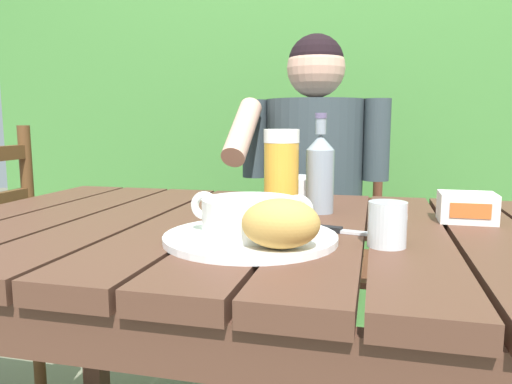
{
  "coord_description": "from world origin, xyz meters",
  "views": [
    {
      "loc": [
        0.23,
        -0.93,
        0.96
      ],
      "look_at": [
        0.01,
        -0.04,
        0.83
      ],
      "focal_mm": 34.35,
      "sensor_mm": 36.0,
      "label": 1
    }
  ],
  "objects_px": {
    "chair_near_diner": "(318,248)",
    "table_knife": "(340,231)",
    "butter_tub": "(467,207)",
    "person_eating": "(311,192)",
    "water_glass_small": "(387,224)",
    "diner_bowl": "(296,188)",
    "soup_bowl": "(250,215)",
    "bread_roll": "(281,224)",
    "beer_bottle": "(320,172)",
    "serving_plate": "(250,238)",
    "beer_glass": "(281,172)"
  },
  "relations": [
    {
      "from": "beer_bottle",
      "to": "water_glass_small",
      "type": "bearing_deg",
      "value": -62.73
    },
    {
      "from": "chair_near_diner",
      "to": "soup_bowl",
      "type": "bearing_deg",
      "value": -90.21
    },
    {
      "from": "chair_near_diner",
      "to": "table_knife",
      "type": "bearing_deg",
      "value": -81.21
    },
    {
      "from": "beer_bottle",
      "to": "diner_bowl",
      "type": "height_order",
      "value": "beer_bottle"
    },
    {
      "from": "serving_plate",
      "to": "beer_glass",
      "type": "distance_m",
      "value": 0.27
    },
    {
      "from": "person_eating",
      "to": "serving_plate",
      "type": "relative_size",
      "value": 4.17
    },
    {
      "from": "chair_near_diner",
      "to": "diner_bowl",
      "type": "bearing_deg",
      "value": -90.0
    },
    {
      "from": "person_eating",
      "to": "water_glass_small",
      "type": "distance_m",
      "value": 0.82
    },
    {
      "from": "water_glass_small",
      "to": "person_eating",
      "type": "bearing_deg",
      "value": 105.91
    },
    {
      "from": "bread_roll",
      "to": "water_glass_small",
      "type": "relative_size",
      "value": 1.77
    },
    {
      "from": "person_eating",
      "to": "beer_bottle",
      "type": "distance_m",
      "value": 0.53
    },
    {
      "from": "chair_near_diner",
      "to": "soup_bowl",
      "type": "xyz_separation_m",
      "value": [
        -0.0,
        -1.01,
        0.32
      ]
    },
    {
      "from": "beer_bottle",
      "to": "table_knife",
      "type": "xyz_separation_m",
      "value": [
        0.06,
        -0.19,
        -0.09
      ]
    },
    {
      "from": "serving_plate",
      "to": "table_knife",
      "type": "xyz_separation_m",
      "value": [
        0.14,
        0.1,
        -0.0
      ]
    },
    {
      "from": "diner_bowl",
      "to": "chair_near_diner",
      "type": "bearing_deg",
      "value": 90.0
    },
    {
      "from": "water_glass_small",
      "to": "butter_tub",
      "type": "distance_m",
      "value": 0.29
    },
    {
      "from": "soup_bowl",
      "to": "chair_near_diner",
      "type": "bearing_deg",
      "value": 89.79
    },
    {
      "from": "beer_glass",
      "to": "beer_bottle",
      "type": "bearing_deg",
      "value": 26.62
    },
    {
      "from": "bread_roll",
      "to": "beer_bottle",
      "type": "bearing_deg",
      "value": 87.45
    },
    {
      "from": "table_knife",
      "to": "diner_bowl",
      "type": "xyz_separation_m",
      "value": [
        -0.14,
        0.37,
        0.02
      ]
    },
    {
      "from": "butter_tub",
      "to": "diner_bowl",
      "type": "bearing_deg",
      "value": 151.54
    },
    {
      "from": "chair_near_diner",
      "to": "table_knife",
      "type": "relative_size",
      "value": 6.46
    },
    {
      "from": "soup_bowl",
      "to": "serving_plate",
      "type": "bearing_deg",
      "value": -90.0
    },
    {
      "from": "beer_bottle",
      "to": "water_glass_small",
      "type": "xyz_separation_m",
      "value": [
        0.14,
        -0.27,
        -0.05
      ]
    },
    {
      "from": "diner_bowl",
      "to": "butter_tub",
      "type": "bearing_deg",
      "value": -28.46
    },
    {
      "from": "butter_tub",
      "to": "chair_near_diner",
      "type": "bearing_deg",
      "value": 117.18
    },
    {
      "from": "chair_near_diner",
      "to": "butter_tub",
      "type": "distance_m",
      "value": 0.89
    },
    {
      "from": "soup_bowl",
      "to": "bread_roll",
      "type": "height_order",
      "value": "bread_roll"
    },
    {
      "from": "person_eating",
      "to": "beer_bottle",
      "type": "bearing_deg",
      "value": -80.78
    },
    {
      "from": "serving_plate",
      "to": "butter_tub",
      "type": "height_order",
      "value": "butter_tub"
    },
    {
      "from": "serving_plate",
      "to": "beer_bottle",
      "type": "bearing_deg",
      "value": 73.88
    },
    {
      "from": "person_eating",
      "to": "table_knife",
      "type": "height_order",
      "value": "person_eating"
    },
    {
      "from": "water_glass_small",
      "to": "chair_near_diner",
      "type": "bearing_deg",
      "value": 102.64
    },
    {
      "from": "chair_near_diner",
      "to": "soup_bowl",
      "type": "height_order",
      "value": "chair_near_diner"
    },
    {
      "from": "diner_bowl",
      "to": "person_eating",
      "type": "bearing_deg",
      "value": 90.48
    },
    {
      "from": "soup_bowl",
      "to": "water_glass_small",
      "type": "bearing_deg",
      "value": 4.59
    },
    {
      "from": "chair_near_diner",
      "to": "bread_roll",
      "type": "distance_m",
      "value": 1.13
    },
    {
      "from": "beer_bottle",
      "to": "butter_tub",
      "type": "relative_size",
      "value": 2.03
    },
    {
      "from": "person_eating",
      "to": "bread_roll",
      "type": "relative_size",
      "value": 9.47
    },
    {
      "from": "butter_tub",
      "to": "beer_bottle",
      "type": "bearing_deg",
      "value": 174.2
    },
    {
      "from": "person_eating",
      "to": "butter_tub",
      "type": "relative_size",
      "value": 11.42
    },
    {
      "from": "chair_near_diner",
      "to": "serving_plate",
      "type": "height_order",
      "value": "chair_near_diner"
    },
    {
      "from": "beer_bottle",
      "to": "water_glass_small",
      "type": "distance_m",
      "value": 0.31
    },
    {
      "from": "water_glass_small",
      "to": "butter_tub",
      "type": "xyz_separation_m",
      "value": [
        0.16,
        0.24,
        -0.01
      ]
    },
    {
      "from": "chair_near_diner",
      "to": "bread_roll",
      "type": "bearing_deg",
      "value": -86.62
    },
    {
      "from": "serving_plate",
      "to": "soup_bowl",
      "type": "height_order",
      "value": "soup_bowl"
    },
    {
      "from": "chair_near_diner",
      "to": "butter_tub",
      "type": "bearing_deg",
      "value": -62.82
    },
    {
      "from": "beer_bottle",
      "to": "butter_tub",
      "type": "xyz_separation_m",
      "value": [
        0.3,
        -0.03,
        -0.06
      ]
    },
    {
      "from": "serving_plate",
      "to": "diner_bowl",
      "type": "xyz_separation_m",
      "value": [
        0.0,
        0.47,
        0.02
      ]
    },
    {
      "from": "chair_near_diner",
      "to": "person_eating",
      "type": "relative_size",
      "value": 0.83
    }
  ]
}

